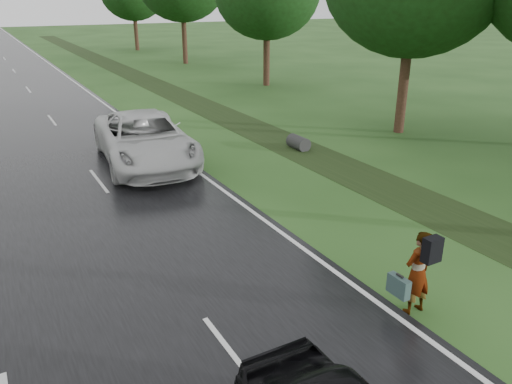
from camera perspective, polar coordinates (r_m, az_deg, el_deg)
name	(u,v)px	position (r m, az deg, el deg)	size (l,w,h in m)	color
edge_stripe_east	(47,62)	(51.90, -22.78, 13.54)	(0.12, 180.00, 0.01)	silver
drainage_ditch	(210,109)	(27.85, -5.30, 9.48)	(2.20, 120.00, 0.56)	black
pedestrian	(417,272)	(10.10, 17.96, -8.69)	(0.77, 0.69, 1.74)	#A5998C
white_pickup	(145,139)	(18.64, -12.59, 5.89)	(2.99, 6.49, 1.80)	silver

